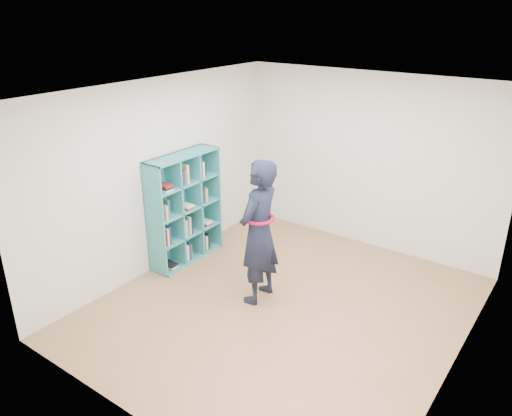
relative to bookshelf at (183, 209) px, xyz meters
The scene contains 9 objects.
floor 2.01m from the bookshelf, ahead, with size 4.50×4.50×0.00m, color #9B6D46.
ceiling 2.61m from the bookshelf, ahead, with size 4.50×4.50×0.00m, color white.
wall_left 0.61m from the bookshelf, 121.10° to the right, with size 0.02×4.50×2.60m, color silver.
wall_right 3.89m from the bookshelf, ahead, with size 0.02×4.50×2.60m, color silver.
wall_back 2.77m from the bookshelf, 47.21° to the left, with size 4.00×0.02×2.60m, color silver.
wall_front 3.16m from the bookshelf, 53.64° to the right, with size 4.00×0.02×2.60m, color silver.
bookshelf is the anchor object (origin of this frame).
person 1.51m from the bookshelf, ahead, with size 0.48×0.69×1.82m.
smartphone 1.37m from the bookshelf, ahead, with size 0.03×0.09×0.12m.
Camera 1 is at (2.78, -4.40, 3.45)m, focal length 35.00 mm.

